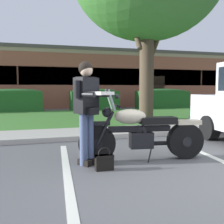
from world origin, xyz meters
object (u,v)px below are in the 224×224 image
motorcycle (147,133)px  brick_building (77,80)px  hedge_center_right (95,99)px  hedge_center_left (15,100)px  handbag (104,161)px  hedge_right (162,98)px  rider_person (87,104)px

motorcycle → brick_building: 16.78m
hedge_center_right → brick_building: bearing=90.0°
hedge_center_left → handbag: bearing=-80.5°
hedge_center_left → brick_building: 7.48m
motorcycle → hedge_right: bearing=61.2°
hedge_center_left → hedge_center_right: bearing=-0.0°
rider_person → handbag: bearing=-64.1°
rider_person → hedge_right: rider_person is taller
handbag → hedge_right: bearing=58.6°
hedge_center_right → motorcycle: bearing=-98.3°
brick_building → motorcycle: bearing=-95.3°
hedge_center_left → brick_building: size_ratio=0.11×
hedge_center_left → hedge_center_right: same height
handbag → hedge_center_left: 11.18m
hedge_center_left → hedge_center_right: size_ratio=1.03×
hedge_right → hedge_center_right: bearing=-180.0°
hedge_right → handbag: bearing=-121.4°
rider_person → hedge_center_left: rider_person is taller
hedge_center_right → hedge_right: size_ratio=0.84×
hedge_center_left → brick_building: (4.28, 6.00, 1.28)m
motorcycle → brick_building: (1.55, 16.64, 1.44)m
handbag → hedge_center_right: (2.44, 11.02, 0.51)m
motorcycle → rider_person: bearing=-180.0°
hedge_center_right → handbag: bearing=-102.5°
handbag → hedge_center_right: 11.29m
rider_person → hedge_center_right: (2.62, 10.64, -0.36)m
motorcycle → rider_person: 1.18m
rider_person → brick_building: 16.87m
motorcycle → brick_building: brick_building is taller
handbag → hedge_center_left: (-1.84, 11.02, 0.51)m
rider_person → hedge_right: size_ratio=0.52×
rider_person → hedge_right: 12.69m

